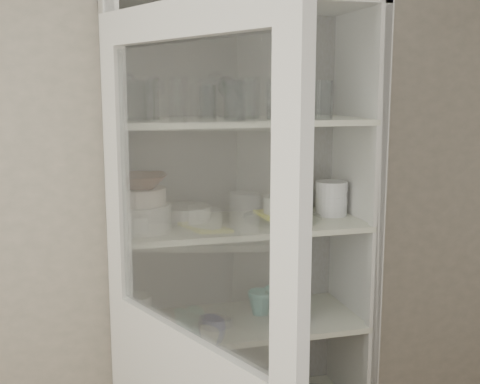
{
  "coord_description": "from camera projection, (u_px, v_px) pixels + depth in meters",
  "views": [
    {
      "loc": [
        -0.41,
        -0.93,
        1.77
      ],
      "look_at": [
        0.2,
        1.27,
        1.38
      ],
      "focal_mm": 45.0,
      "sensor_mm": 36.0,
      "label": 1
    }
  ],
  "objects": [
    {
      "name": "tumbler_0",
      "position": [
        140.0,
        102.0,
        2.02
      ],
      "size": [
        0.09,
        0.09,
        0.13
      ],
      "primitive_type": "cylinder",
      "rotation": [
        0.0,
        0.0,
        0.38
      ],
      "color": "silver",
      "rests_on": "shelf_glass"
    },
    {
      "name": "goblet_2",
      "position": [
        227.0,
        95.0,
        2.36
      ],
      "size": [
        0.08,
        0.08,
        0.17
      ],
      "primitive_type": null,
      "color": "silver",
      "rests_on": "shelf_glass"
    },
    {
      "name": "tumbler_6",
      "position": [
        323.0,
        100.0,
        2.18
      ],
      "size": [
        0.09,
        0.09,
        0.14
      ],
      "primitive_type": "cylinder",
      "rotation": [
        0.0,
        0.0,
        0.34
      ],
      "color": "silver",
      "rests_on": "shelf_glass"
    },
    {
      "name": "grey_bowl_stack",
      "position": [
        331.0,
        198.0,
        2.45
      ],
      "size": [
        0.13,
        0.13,
        0.14
      ],
      "primitive_type": "cylinder",
      "color": "silver",
      "rests_on": "shelf_plates"
    },
    {
      "name": "goblet_1",
      "position": [
        227.0,
        97.0,
        2.32
      ],
      "size": [
        0.07,
        0.07,
        0.16
      ],
      "primitive_type": null,
      "color": "silver",
      "rests_on": "shelf_glass"
    },
    {
      "name": "pantry_cabinet",
      "position": [
        236.0,
        295.0,
        2.46
      ],
      "size": [
        1.0,
        0.45,
        2.1
      ],
      "color": "silver",
      "rests_on": "floor"
    },
    {
      "name": "tumbler_4",
      "position": [
        278.0,
        99.0,
        2.16
      ],
      "size": [
        0.1,
        0.1,
        0.14
      ],
      "primitive_type": "cylinder",
      "rotation": [
        0.0,
        0.0,
        -0.41
      ],
      "color": "silver",
      "rests_on": "shelf_glass"
    },
    {
      "name": "goblet_0",
      "position": [
        127.0,
        93.0,
        2.26
      ],
      "size": [
        0.08,
        0.08,
        0.19
      ],
      "primitive_type": null,
      "color": "silver",
      "rests_on": "shelf_glass"
    },
    {
      "name": "terracotta_bowl",
      "position": [
        139.0,
        181.0,
        2.16
      ],
      "size": [
        0.24,
        0.24,
        0.05
      ],
      "primitive_type": "imported",
      "rotation": [
        0.0,
        0.0,
        -0.17
      ],
      "color": "#4A2416",
      "rests_on": "cream_bowl"
    },
    {
      "name": "teal_jar",
      "position": [
        275.0,
        300.0,
        2.47
      ],
      "size": [
        0.09,
        0.09,
        0.1
      ],
      "color": "teal",
      "rests_on": "shelf_mugs"
    },
    {
      "name": "plate_stack_front",
      "position": [
        140.0,
        217.0,
        2.18
      ],
      "size": [
        0.23,
        0.23,
        0.1
      ],
      "primitive_type": "cylinder",
      "color": "silver",
      "rests_on": "shelf_plates"
    },
    {
      "name": "tumbler_10",
      "position": [
        275.0,
        100.0,
        2.32
      ],
      "size": [
        0.08,
        0.08,
        0.13
      ],
      "primitive_type": "cylinder",
      "rotation": [
        0.0,
        0.0,
        -0.18
      ],
      "color": "silver",
      "rests_on": "shelf_glass"
    },
    {
      "name": "white_canister",
      "position": [
        137.0,
        313.0,
        2.29
      ],
      "size": [
        0.14,
        0.14,
        0.14
      ],
      "primitive_type": "cylinder",
      "rotation": [
        0.0,
        0.0,
        -0.29
      ],
      "color": "silver",
      "rests_on": "shelf_mugs"
    },
    {
      "name": "mug_white",
      "position": [
        282.0,
        317.0,
        2.32
      ],
      "size": [
        0.1,
        0.1,
        0.08
      ],
      "primitive_type": "imported",
      "rotation": [
        0.0,
        0.0,
        -0.13
      ],
      "color": "silver",
      "rests_on": "shelf_mugs"
    },
    {
      "name": "white_ramekin",
      "position": [
        282.0,
        204.0,
        2.36
      ],
      "size": [
        0.15,
        0.15,
        0.06
      ],
      "primitive_type": "cylinder",
      "rotation": [
        0.0,
        0.0,
        -0.01
      ],
      "color": "silver",
      "rests_on": "yellow_trivet"
    },
    {
      "name": "tumbler_7",
      "position": [
        145.0,
        100.0,
        2.14
      ],
      "size": [
        0.07,
        0.07,
        0.14
      ],
      "primitive_type": "cylinder",
      "rotation": [
        0.0,
        0.0,
        0.05
      ],
      "color": "silver",
      "rests_on": "shelf_glass"
    },
    {
      "name": "glass_platter",
      "position": [
        282.0,
        218.0,
        2.37
      ],
      "size": [
        0.35,
        0.35,
        0.02
      ],
      "primitive_type": "cylinder",
      "rotation": [
        0.0,
        0.0,
        -0.13
      ],
      "color": "silver",
      "rests_on": "shelf_plates"
    },
    {
      "name": "goblet_3",
      "position": [
        305.0,
        93.0,
        2.45
      ],
      "size": [
        0.08,
        0.08,
        0.19
      ],
      "primitive_type": null,
      "color": "silver",
      "rests_on": "shelf_glass"
    },
    {
      "name": "plate_stack_back",
      "position": [
        185.0,
        213.0,
        2.37
      ],
      "size": [
        0.21,
        0.21,
        0.06
      ],
      "primitive_type": "cylinder",
      "color": "silver",
      "rests_on": "shelf_plates"
    },
    {
      "name": "tumbler_5",
      "position": [
        276.0,
        100.0,
        2.19
      ],
      "size": [
        0.08,
        0.08,
        0.14
      ],
      "primitive_type": "cylinder",
      "rotation": [
        0.0,
        0.0,
        -0.13
      ],
      "color": "silver",
      "rests_on": "shelf_glass"
    },
    {
      "name": "cream_bowl",
      "position": [
        139.0,
        196.0,
        2.17
      ],
      "size": [
        0.24,
        0.24,
        0.06
      ],
      "primitive_type": "cylinder",
      "rotation": [
        0.0,
        0.0,
        0.3
      ],
      "color": "beige",
      "rests_on": "plate_stack_front"
    },
    {
      "name": "measuring_cups",
      "position": [
        215.0,
        322.0,
        2.32
      ],
      "size": [
        0.1,
        0.1,
        0.04
      ],
      "primitive_type": "cylinder",
      "color": "silver",
      "rests_on": "shelf_mugs"
    },
    {
      "name": "yellow_trivet",
      "position": [
        282.0,
        214.0,
        2.37
      ],
      "size": [
        0.19,
        0.19,
        0.01
      ],
      "primitive_type": "cube",
      "rotation": [
        0.0,
        0.0,
        0.05
      ],
      "color": "yellow",
      "rests_on": "glass_platter"
    },
    {
      "name": "tumbler_11",
      "position": [
        250.0,
        98.0,
        2.24
      ],
      "size": [
        0.1,
        0.1,
        0.15
      ],
      "primitive_type": "cylinder",
      "rotation": [
        0.0,
        0.0,
        0.37
      ],
      "color": "silver",
      "rests_on": "shelf_glass"
    },
    {
      "name": "tumbler_9",
      "position": [
        208.0,
        102.0,
        2.22
      ],
      "size": [
        0.08,
        0.08,
        0.12
      ],
      "primitive_type": "cylinder",
      "rotation": [
        0.0,
        0.0,
        -0.42
      ],
      "color": "silver",
      "rests_on": "shelf_glass"
    },
    {
      "name": "mug_blue",
      "position": [
        291.0,
        306.0,
        2.41
      ],
      "size": [
        0.15,
        0.15,
        0.1
      ],
      "primitive_type": "imported",
      "rotation": [
        0.0,
        0.0,
        0.2
      ],
      "color": "navy",
      "rests_on": "shelf_mugs"
    },
    {
      "name": "tumbler_3",
      "position": [
        234.0,
        100.0,
        2.09
      ],
      "size": [
        0.08,
        0.08,
        0.14
      ],
      "primitive_type": "cylinder",
      "rotation": [
        0.0,
        0.0,
        -0.18
      ],
      "color": "silver",
      "rests_on": "shelf_glass"
    },
    {
      "name": "tumbler_2",
      "position": [
        236.0,
        101.0,
        2.09
      ],
      "size": [
        0.08,
        0.08,
        0.13
      ],
      "primitive_type": "cylinder",
      "rotation": [
        0.0,
        0.0,
        0.16
      ],
      "color": "silver",
      "rests_on": "shelf_glass"
    },
    {
      "name": "wall_back",
      "position": [
        179.0,
        204.0,
        2.5
      ],
      "size": [
        3.6,
        0.02,
        2.6
      ],
      "primitive_type": "cube",
      "color": "#A19B8A",
      "rests_on": "ground"
    },
    {
      "name": "tumbler_1",
      "position": [
        137.0,
        100.0,
        2.05
      ],
      "size": [
        0.08,
        0.08,
        0.14
      ],
      "primitive_type": "cylinder",
      "rotation": [
        0.0,
        0.0,
        -0.08
      ],
      "color": "silver",
      "rests_on": "shelf_glass"
    },
    {
      "name": "mug_teal",
      "position": [
        261.0,
        303.0,
        2.45
      ],
      "size": [
        0.13,
        0.13,
        0.1
      ],
      "primitive_type": "imported",
      "rotation": [
        0.0,
        0.0,
        -0.26
      ],
      "color": "teal",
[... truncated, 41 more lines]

